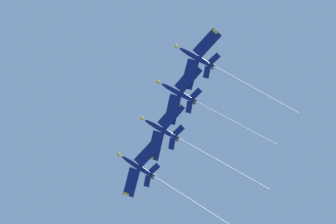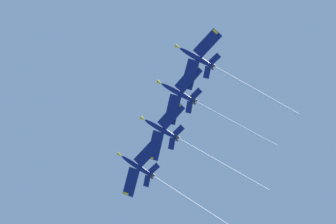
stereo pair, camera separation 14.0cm
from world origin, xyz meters
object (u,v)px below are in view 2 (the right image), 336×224
jet_far_left (220,71)px  jet_inner_left (191,100)px  jet_centre (178,139)px  jet_inner_right (152,176)px

jet_far_left → jet_inner_left: bearing=112.3°
jet_centre → jet_inner_right: jet_inner_right is taller
jet_far_left → jet_centre: size_ratio=0.94×
jet_far_left → jet_centre: 24.03m
jet_inner_left → jet_inner_right: size_ratio=0.91×
jet_far_left → jet_centre: bearing=100.0°
jet_centre → jet_inner_right: size_ratio=0.99×
jet_inner_left → jet_centre: (0.42, 12.49, -0.75)m
jet_inner_left → jet_centre: 12.52m
jet_inner_left → jet_inner_right: 26.44m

